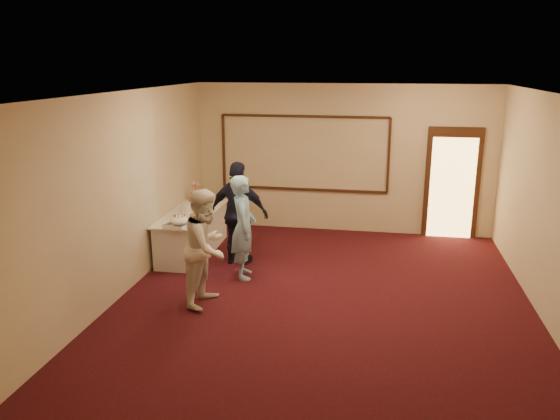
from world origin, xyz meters
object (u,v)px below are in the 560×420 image
object	(u,v)px
tart	(196,216)
woman	(207,247)
plate_stack_b	(205,203)
man	(243,227)
plate_stack_a	(186,207)
buffet_table	(192,232)
guest	(239,214)
pavlova_tray	(180,222)
cupcake_stand	(196,193)

from	to	relation	value
tart	woman	size ratio (longest dim) A/B	0.16
plate_stack_b	man	bearing A→B (deg)	-51.22
man	woman	bearing A→B (deg)	151.81
plate_stack_a	tart	size ratio (longest dim) A/B	0.69
buffet_table	woman	size ratio (longest dim) A/B	1.27
guest	plate_stack_b	bearing A→B (deg)	-33.85
pavlova_tray	cupcake_stand	xyz separation A→B (m)	(-0.30, 1.71, 0.07)
cupcake_stand	woman	distance (m)	3.07
man	plate_stack_b	bearing A→B (deg)	24.97
guest	tart	bearing A→B (deg)	2.72
plate_stack_b	woman	bearing A→B (deg)	-71.49
plate_stack_b	cupcake_stand	bearing A→B (deg)	126.12
buffet_table	plate_stack_a	size ratio (longest dim) A/B	11.70
plate_stack_a	plate_stack_b	xyz separation A→B (m)	(0.26, 0.33, 0.00)
tart	pavlova_tray	bearing A→B (deg)	-99.30
cupcake_stand	man	world-z (taller)	man
woman	guest	distance (m)	1.65
tart	guest	distance (m)	0.79
plate_stack_a	man	xyz separation A→B (m)	(1.33, -1.00, -0.00)
plate_stack_a	guest	xyz separation A→B (m)	(1.10, -0.42, 0.05)
plate_stack_b	plate_stack_a	bearing A→B (deg)	-127.76
cupcake_stand	plate_stack_a	bearing A→B (deg)	-84.43
cupcake_stand	tart	size ratio (longest dim) A/B	1.56
tart	man	bearing A→B (deg)	-32.91
cupcake_stand	woman	size ratio (longest dim) A/B	0.25
plate_stack_b	tart	xyz separation A→B (m)	(0.06, -0.68, -0.05)
man	woman	world-z (taller)	woman
buffet_table	plate_stack_a	bearing A→B (deg)	160.48
plate_stack_a	tart	world-z (taller)	plate_stack_a
cupcake_stand	man	size ratio (longest dim) A/B	0.25
buffet_table	cupcake_stand	world-z (taller)	cupcake_stand
man	woman	distance (m)	1.09
woman	pavlova_tray	bearing A→B (deg)	44.33
pavlova_tray	woman	size ratio (longest dim) A/B	0.33
pavlova_tray	plate_stack_a	bearing A→B (deg)	103.72
buffet_table	cupcake_stand	distance (m)	1.01
cupcake_stand	plate_stack_b	bearing A→B (deg)	-53.88
cupcake_stand	guest	size ratio (longest dim) A/B	0.23
plate_stack_b	man	world-z (taller)	man
buffet_table	guest	world-z (taller)	guest
pavlova_tray	woman	distance (m)	1.42
plate_stack_b	man	distance (m)	1.71
tart	guest	bearing A→B (deg)	-4.96
pavlova_tray	plate_stack_b	xyz separation A→B (m)	(0.03, 1.25, -0.00)
pavlova_tray	plate_stack_a	distance (m)	0.94
cupcake_stand	plate_stack_b	distance (m)	0.57
tart	woman	world-z (taller)	woman
plate_stack_b	guest	bearing A→B (deg)	-41.52
woman	guest	bearing A→B (deg)	6.72
man	guest	xyz separation A→B (m)	(-0.23, 0.59, 0.05)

